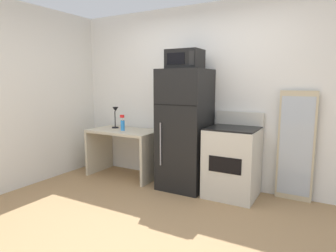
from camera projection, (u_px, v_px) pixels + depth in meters
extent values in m
plane|color=#9E7A51|center=(139.00, 228.00, 3.04)|extent=(12.00, 12.00, 0.00)
cube|color=white|center=(204.00, 96.00, 4.32)|extent=(5.00, 0.10, 2.60)
cube|color=silver|center=(3.00, 97.00, 3.92)|extent=(0.10, 4.00, 2.60)
cube|color=beige|center=(124.00, 131.00, 4.65)|extent=(1.11, 0.63, 0.04)
cube|color=beige|center=(99.00, 150.00, 4.97)|extent=(0.04, 0.63, 0.71)
cube|color=beige|center=(153.00, 158.00, 4.45)|extent=(0.04, 0.63, 0.71)
cylinder|color=black|center=(115.00, 127.00, 4.86)|extent=(0.11, 0.11, 0.02)
cylinder|color=black|center=(115.00, 119.00, 4.84)|extent=(0.02, 0.02, 0.26)
cone|color=black|center=(115.00, 109.00, 4.78)|extent=(0.10, 0.10, 0.08)
cylinder|color=#2D8CEA|center=(123.00, 126.00, 4.58)|extent=(0.06, 0.06, 0.16)
cylinder|color=white|center=(123.00, 119.00, 4.57)|extent=(0.02, 0.02, 0.04)
cube|color=red|center=(122.00, 116.00, 4.55)|extent=(0.06, 0.03, 0.04)
cube|color=black|center=(185.00, 130.00, 4.12)|extent=(0.64, 0.63, 1.68)
cube|color=black|center=(174.00, 105.00, 3.79)|extent=(0.63, 0.00, 0.01)
cylinder|color=gray|center=(160.00, 144.00, 3.96)|extent=(0.02, 0.02, 0.59)
cube|color=black|center=(185.00, 59.00, 3.96)|extent=(0.46, 0.34, 0.26)
cube|color=black|center=(176.00, 59.00, 3.83)|extent=(0.26, 0.01, 0.15)
cube|color=black|center=(192.00, 58.00, 3.72)|extent=(0.07, 0.01, 0.18)
cube|color=beige|center=(232.00, 163.00, 3.85)|extent=(0.65, 0.60, 0.90)
cube|color=black|center=(233.00, 128.00, 3.78)|extent=(0.62, 0.58, 0.02)
cube|color=beige|center=(240.00, 118.00, 4.01)|extent=(0.65, 0.04, 0.18)
cube|color=black|center=(225.00, 165.00, 3.58)|extent=(0.41, 0.01, 0.20)
cube|color=#C6B793|center=(296.00, 146.00, 3.68)|extent=(0.44, 0.03, 1.40)
cube|color=#B2BCC6|center=(296.00, 147.00, 3.67)|extent=(0.39, 0.00, 1.26)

